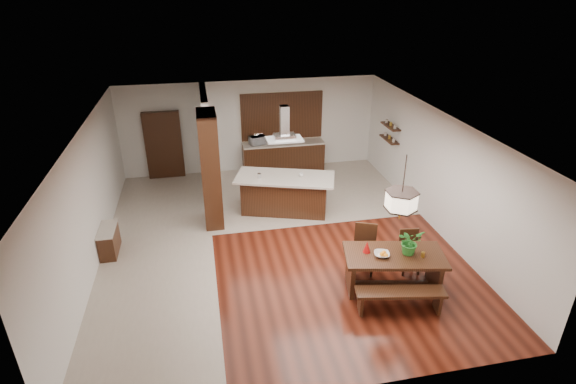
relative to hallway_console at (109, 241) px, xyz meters
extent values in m
plane|color=#3A130A|center=(3.81, -0.20, -0.32)|extent=(9.00, 9.00, 0.00)
cube|color=white|center=(3.81, -0.20, 2.58)|extent=(8.00, 9.00, 0.04)
cube|color=silver|center=(3.81, 4.30, 1.14)|extent=(8.00, 0.04, 2.90)
cube|color=silver|center=(3.81, -4.70, 1.14)|extent=(8.00, 0.04, 2.90)
cube|color=silver|center=(-0.19, -0.20, 1.14)|extent=(0.04, 9.00, 2.90)
cube|color=silver|center=(7.81, -0.20, 1.14)|extent=(0.04, 9.00, 2.90)
cube|color=#B9AA9A|center=(1.06, -0.20, -0.31)|extent=(2.50, 9.00, 0.01)
cube|color=#B9AA9A|center=(5.06, 2.30, -0.31)|extent=(5.50, 4.00, 0.01)
cube|color=#38200E|center=(3.81, -0.20, 2.57)|extent=(8.00, 9.00, 0.02)
cube|color=black|center=(2.41, 1.00, 1.14)|extent=(0.45, 1.00, 2.90)
cube|color=silver|center=(2.41, 3.10, 1.14)|extent=(0.18, 2.40, 2.90)
cube|color=black|center=(0.00, 0.00, 0.00)|extent=(0.37, 0.88, 0.63)
cube|color=black|center=(1.11, 4.20, 0.74)|extent=(1.10, 0.20, 2.10)
cube|color=black|center=(4.81, 4.00, 0.13)|extent=(2.60, 0.60, 0.90)
cube|color=beige|center=(4.81, 4.00, 0.61)|extent=(2.60, 0.62, 0.05)
cube|color=brown|center=(4.81, 4.26, 1.44)|extent=(2.60, 0.08, 1.50)
cube|color=black|center=(7.68, 2.40, 1.08)|extent=(0.26, 0.90, 0.04)
cube|color=black|center=(7.68, 2.40, 1.49)|extent=(0.26, 0.90, 0.04)
cube|color=black|center=(5.79, -2.48, 0.46)|extent=(2.11, 1.35, 0.06)
cube|color=black|center=(4.96, -2.31, 0.06)|extent=(0.24, 0.78, 0.75)
cube|color=black|center=(6.62, -2.65, 0.06)|extent=(0.24, 0.78, 0.75)
imported|color=#297928|center=(6.07, -2.50, 0.76)|extent=(0.57, 0.53, 0.52)
imported|color=beige|center=(5.51, -2.49, 0.53)|extent=(0.37, 0.37, 0.07)
cone|color=#B30D0C|center=(5.27, -2.30, 0.62)|extent=(0.15, 0.15, 0.24)
cylinder|color=gold|center=(6.28, -2.68, 0.55)|extent=(0.10, 0.10, 0.10)
cube|color=black|center=(4.30, 1.18, 0.18)|extent=(2.36, 1.48, 0.99)
cube|color=beige|center=(4.30, 1.12, 0.71)|extent=(2.76, 1.85, 0.06)
imported|color=silver|center=(4.71, 1.05, 0.78)|extent=(0.14, 0.14, 0.09)
imported|color=silver|center=(3.98, 4.00, 0.77)|extent=(0.57, 0.48, 0.27)
camera|label=1|loc=(2.26, -9.32, 5.43)|focal=28.00mm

